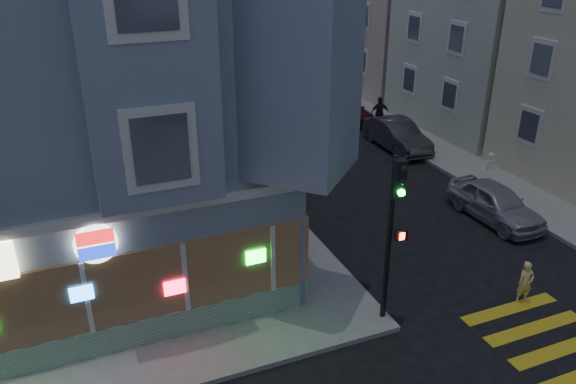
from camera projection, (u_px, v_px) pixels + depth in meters
sidewalk_ne at (479, 86)px, 39.93m from camera, size 24.00×42.00×0.15m
corner_building at (10, 80)px, 17.43m from camera, size 14.60×14.60×11.40m
row_house_b at (527, 25)px, 30.61m from camera, size 12.00×8.60×10.50m
row_house_c at (428, 18)px, 38.48m from camera, size 12.00×8.60×9.00m
utility_pole at (337, 24)px, 35.00m from camera, size 2.20×0.30×9.00m
street_tree_near at (301, 25)px, 40.47m from camera, size 3.00×3.00×5.30m
street_tree_far at (263, 12)px, 47.19m from camera, size 3.00×3.00×5.30m
running_child at (525, 283)px, 16.38m from camera, size 0.55×0.41×1.35m
pedestrian_a at (352, 98)px, 33.30m from camera, size 0.97×0.80×1.83m
pedestrian_b at (380, 113)px, 30.59m from camera, size 1.12×0.64×1.80m
parked_car_a at (495, 203)px, 21.17m from camera, size 1.75×4.17×1.41m
parked_car_b at (397, 135)px, 28.22m from camera, size 1.66×4.54×1.48m
parked_car_c at (348, 110)px, 32.64m from camera, size 1.80×4.16×1.19m
parked_car_d at (281, 71)px, 41.47m from camera, size 2.84×5.37×1.44m
traffic_signal at (394, 214)px, 14.36m from camera, size 0.60×0.54×4.83m
fire_hydrant at (490, 160)px, 25.53m from camera, size 0.45×0.26×0.79m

